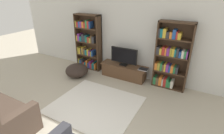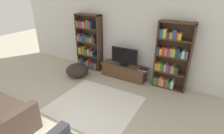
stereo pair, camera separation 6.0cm
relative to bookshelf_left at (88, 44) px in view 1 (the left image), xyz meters
name	(u,v)px [view 1 (the left image)]	position (x,y,z in m)	size (l,w,h in m)	color
wall_back	(130,36)	(1.49, 0.18, 0.41)	(8.80, 0.06, 2.60)	silver
bookshelf_left	(88,44)	(0.00, 0.00, 0.00)	(0.92, 0.30, 1.89)	#422D1E
bookshelf_right	(171,57)	(2.80, 0.00, 0.02)	(0.92, 0.30, 1.89)	#422D1E
tv_stand	(124,71)	(1.44, -0.11, -0.67)	(1.49, 0.45, 0.43)	brown
television	(124,56)	(1.44, -0.13, -0.16)	(0.86, 0.16, 0.57)	black
laptop	(143,69)	(2.10, -0.14, -0.44)	(0.28, 0.22, 0.03)	#B7B7BC
area_rug	(96,105)	(1.48, -1.79, -0.88)	(2.02, 1.80, 0.02)	white
beanbag_ottoman	(77,70)	(0.07, -0.78, -0.69)	(0.73, 0.73, 0.41)	#2D231E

